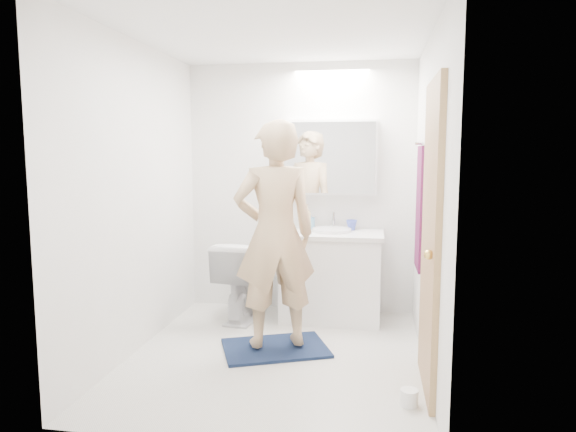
% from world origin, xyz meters
% --- Properties ---
extents(floor, '(2.50, 2.50, 0.00)m').
position_xyz_m(floor, '(0.00, 0.00, 0.00)').
color(floor, silver).
rests_on(floor, ground).
extents(ceiling, '(2.50, 2.50, 0.00)m').
position_xyz_m(ceiling, '(0.00, 0.00, 2.40)').
color(ceiling, white).
rests_on(ceiling, floor).
extents(wall_back, '(2.50, 0.00, 2.50)m').
position_xyz_m(wall_back, '(0.00, 1.25, 1.20)').
color(wall_back, white).
rests_on(wall_back, floor).
extents(wall_front, '(2.50, 0.00, 2.50)m').
position_xyz_m(wall_front, '(0.00, -1.25, 1.20)').
color(wall_front, white).
rests_on(wall_front, floor).
extents(wall_left, '(0.00, 2.50, 2.50)m').
position_xyz_m(wall_left, '(-1.10, 0.00, 1.20)').
color(wall_left, white).
rests_on(wall_left, floor).
extents(wall_right, '(0.00, 2.50, 2.50)m').
position_xyz_m(wall_right, '(1.10, 0.00, 1.20)').
color(wall_right, white).
rests_on(wall_right, floor).
extents(vanity_cabinet, '(0.90, 0.55, 0.78)m').
position_xyz_m(vanity_cabinet, '(0.34, 0.96, 0.39)').
color(vanity_cabinet, white).
rests_on(vanity_cabinet, floor).
extents(countertop, '(0.95, 0.58, 0.04)m').
position_xyz_m(countertop, '(0.34, 0.96, 0.80)').
color(countertop, white).
rests_on(countertop, vanity_cabinet).
extents(sink_basin, '(0.36, 0.36, 0.03)m').
position_xyz_m(sink_basin, '(0.34, 0.99, 0.84)').
color(sink_basin, white).
rests_on(sink_basin, countertop).
extents(faucet, '(0.02, 0.02, 0.16)m').
position_xyz_m(faucet, '(0.34, 1.19, 0.90)').
color(faucet, '#B6B7BA').
rests_on(faucet, countertop).
extents(medicine_cabinet, '(0.88, 0.14, 0.70)m').
position_xyz_m(medicine_cabinet, '(0.30, 1.18, 1.50)').
color(medicine_cabinet, white).
rests_on(medicine_cabinet, wall_back).
extents(mirror_panel, '(0.84, 0.01, 0.66)m').
position_xyz_m(mirror_panel, '(0.30, 1.10, 1.50)').
color(mirror_panel, silver).
rests_on(mirror_panel, medicine_cabinet).
extents(toilet, '(0.49, 0.77, 0.74)m').
position_xyz_m(toilet, '(-0.46, 0.85, 0.37)').
color(toilet, white).
rests_on(toilet, floor).
extents(bath_rug, '(0.95, 0.81, 0.02)m').
position_xyz_m(bath_rug, '(-0.03, 0.12, 0.01)').
color(bath_rug, '#131F3B').
rests_on(bath_rug, floor).
extents(person, '(0.75, 0.63, 1.74)m').
position_xyz_m(person, '(-0.03, 0.12, 0.92)').
color(person, tan).
rests_on(person, bath_rug).
extents(door, '(0.04, 0.80, 2.00)m').
position_xyz_m(door, '(1.08, -0.35, 1.00)').
color(door, tan).
rests_on(door, wall_right).
extents(door_knob, '(0.06, 0.06, 0.06)m').
position_xyz_m(door_knob, '(1.04, -0.65, 0.95)').
color(door_knob, gold).
rests_on(door_knob, door).
extents(towel, '(0.02, 0.42, 1.00)m').
position_xyz_m(towel, '(1.08, 0.55, 1.10)').
color(towel, black).
rests_on(towel, wall_right).
extents(towel_hook, '(0.07, 0.02, 0.02)m').
position_xyz_m(towel_hook, '(1.07, 0.55, 1.62)').
color(towel_hook, silver).
rests_on(towel_hook, wall_right).
extents(soap_bottle_a, '(0.10, 0.10, 0.24)m').
position_xyz_m(soap_bottle_a, '(0.09, 1.11, 0.94)').
color(soap_bottle_a, tan).
rests_on(soap_bottle_a, countertop).
extents(soap_bottle_b, '(0.09, 0.09, 0.16)m').
position_xyz_m(soap_bottle_b, '(0.11, 1.15, 0.90)').
color(soap_bottle_b, '#62A5D2').
rests_on(soap_bottle_b, countertop).
extents(toothbrush_cup, '(0.13, 0.13, 0.10)m').
position_xyz_m(toothbrush_cup, '(0.51, 1.12, 0.87)').
color(toothbrush_cup, '#3C4CB5').
rests_on(toothbrush_cup, countertop).
extents(toilet_paper_roll, '(0.11, 0.11, 0.10)m').
position_xyz_m(toilet_paper_roll, '(0.95, -0.63, 0.05)').
color(toilet_paper_roll, white).
rests_on(toilet_paper_roll, floor).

